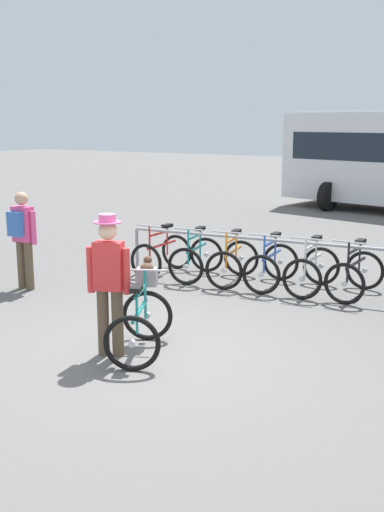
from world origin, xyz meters
The scene contains 11 objects.
ground_plane centered at (0.00, 0.00, 0.00)m, with size 80.00×80.00×0.00m, color #605E5B.
bike_rack_rail centered at (-0.14, 3.34, 0.70)m, with size 4.59×0.46×0.88m.
racked_bike_red centered at (-2.00, 3.35, 0.37)m, with size 0.67×1.09×0.97m.
racked_bike_teal centered at (-1.30, 3.42, 0.37)m, with size 0.81×1.20×0.98m.
racked_bike_orange centered at (-0.61, 3.48, 0.37)m, with size 0.83×1.18×0.97m.
racked_bike_blue centered at (0.09, 3.54, 0.37)m, with size 0.74×1.15×0.97m.
racked_bike_white centered at (0.79, 3.60, 0.37)m, with size 0.69×1.12×0.97m.
racked_bike_black centered at (1.48, 3.66, 0.37)m, with size 0.71×1.12×0.97m.
featured_bicycle centered at (-0.11, -0.03, 0.49)m, with size 1.05×1.26×1.09m.
person_with_featured_bike centered at (-0.35, -0.33, 0.95)m, with size 0.51×0.32×1.72m.
pedestrian_with_backpack centered at (-3.44, 1.34, 0.94)m, with size 0.53×0.34×1.64m.
Camera 1 is at (4.04, -5.95, 2.78)m, focal length 43.39 mm.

